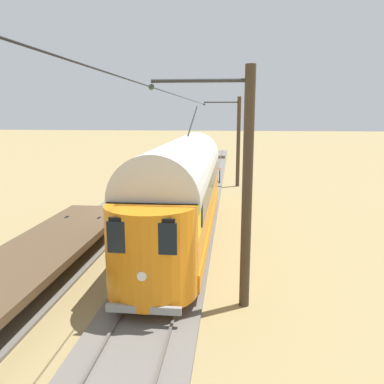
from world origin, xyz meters
TOP-DOWN VIEW (x-y plane):
  - ground_plane at (0.00, 0.00)m, footprint 220.00×220.00m
  - track_streetcar_siding at (-2.11, -0.31)m, footprint 2.80×80.00m
  - track_adjacent_siding at (2.11, -0.31)m, footprint 2.80×80.00m
  - vintage_streetcar at (-2.11, 0.48)m, footprint 2.65×15.68m
  - flatcar_adjacent at (2.11, 6.71)m, footprint 2.80×14.46m
  - catenary_pole_foreground at (-4.59, -11.89)m, footprint 2.79×0.28m
  - catenary_pole_mid_near at (-4.59, 6.71)m, footprint 2.79×0.28m
  - overhead_wire_run at (-2.16, 5.99)m, footprint 2.58×41.19m
  - switch_stand at (-3.29, -12.49)m, footprint 0.50×0.30m

SIDE VIEW (x-z plane):
  - ground_plane at x=0.00m, z-range 0.00..0.00m
  - track_streetcar_siding at x=-2.11m, z-range -0.04..0.14m
  - track_adjacent_siding at x=2.11m, z-range -0.04..0.14m
  - switch_stand at x=-3.29m, z-range 0.08..1.32m
  - flatcar_adjacent at x=2.11m, z-range 0.06..1.66m
  - vintage_streetcar at x=-2.11m, z-range -0.57..5.07m
  - catenary_pole_foreground at x=-4.59m, z-range 0.16..6.76m
  - catenary_pole_mid_near at x=-4.59m, z-range 0.16..6.76m
  - overhead_wire_run at x=-2.16m, z-range 5.97..6.15m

